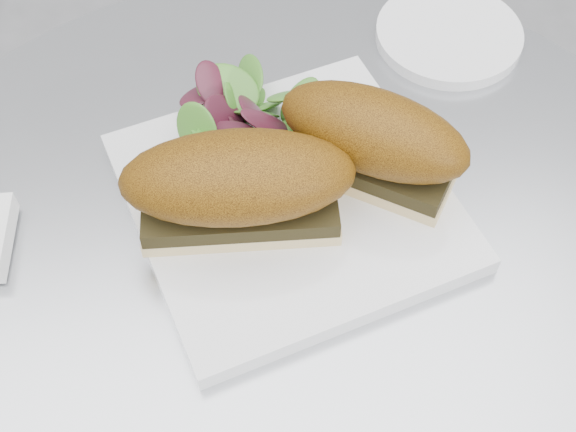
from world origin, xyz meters
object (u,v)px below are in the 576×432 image
object	(u,v)px
plate	(289,201)
sandwich_left	(238,185)
sandwich_right	(373,140)
saucer	(449,35)

from	to	relation	value
plate	sandwich_left	distance (m)	0.07
sandwich_left	sandwich_right	world-z (taller)	same
sandwich_left	saucer	distance (m)	0.29
plate	sandwich_left	xyz separation A→B (m)	(-0.04, -0.02, 0.05)
plate	sandwich_right	world-z (taller)	sandwich_right
sandwich_left	saucer	bearing A→B (deg)	45.42
sandwich_left	sandwich_right	distance (m)	0.11
sandwich_right	saucer	distance (m)	0.20
plate	saucer	distance (m)	0.24
saucer	sandwich_left	bearing A→B (deg)	-140.12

